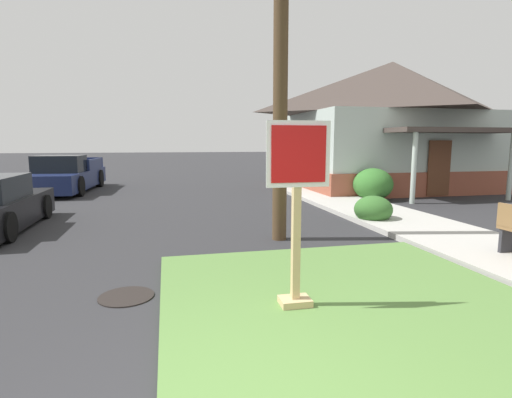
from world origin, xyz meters
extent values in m
cube|color=#567F3D|center=(1.94, 1.43, 0.04)|extent=(4.53, 5.93, 0.08)
cube|color=#B2AFA8|center=(5.41, 5.94, 0.06)|extent=(2.20, 18.02, 0.12)
cube|color=tan|center=(1.23, 2.04, 1.12)|extent=(0.09, 0.09, 2.07)
cube|color=tan|center=(1.23, 2.04, 0.12)|extent=(0.36, 0.29, 0.08)
cube|color=white|center=(1.23, 1.99, 1.85)|extent=(0.73, 0.02, 0.73)
cube|color=red|center=(1.23, 1.98, 1.85)|extent=(0.63, 0.02, 0.63)
cylinder|color=black|center=(-0.76, 2.93, 0.01)|extent=(0.70, 0.70, 0.02)
cylinder|color=black|center=(-3.34, 8.98, 0.31)|extent=(0.23, 0.62, 0.62)
cylinder|color=black|center=(-3.32, 6.37, 0.31)|extent=(0.23, 0.62, 0.62)
sphere|color=white|center=(-3.66, 9.73, 0.47)|extent=(0.14, 0.14, 0.14)
cube|color=#19234C|center=(-4.14, 15.06, 0.50)|extent=(2.21, 5.61, 0.68)
cube|color=black|center=(-4.19, 14.29, 1.14)|extent=(1.74, 1.53, 0.68)
cube|color=#19234C|center=(-3.19, 15.97, 1.06)|extent=(0.24, 2.32, 0.44)
cube|color=#19234C|center=(-4.97, 16.08, 1.06)|extent=(0.24, 2.32, 0.44)
cube|color=#19234C|center=(-3.98, 17.76, 1.06)|extent=(1.70, 0.20, 0.44)
cylinder|color=black|center=(-3.36, 13.36, 0.38)|extent=(0.30, 0.77, 0.76)
cylinder|color=black|center=(-5.12, 13.46, 0.38)|extent=(0.30, 0.77, 0.76)
cylinder|color=black|center=(-3.16, 16.66, 0.38)|extent=(0.30, 0.77, 0.76)
cylinder|color=black|center=(-4.92, 16.76, 0.38)|extent=(0.30, 0.77, 0.76)
cube|color=#2D2D33|center=(5.45, 3.26, 0.33)|extent=(0.36, 0.07, 0.41)
cube|color=brown|center=(9.44, 13.70, 0.45)|extent=(8.33, 6.71, 0.90)
cube|color=#B2C1B7|center=(9.44, 13.70, 2.04)|extent=(8.16, 6.58, 2.28)
pyramid|color=#423833|center=(9.44, 13.70, 4.29)|extent=(8.74, 7.05, 2.23)
cube|color=#423833|center=(9.44, 9.64, 2.38)|extent=(4.58, 1.40, 0.16)
cylinder|color=#B2C1B7|center=(7.56, 9.09, 1.19)|extent=(0.16, 0.16, 2.38)
cylinder|color=#B2C1B7|center=(11.31, 9.09, 1.19)|extent=(0.16, 0.16, 2.38)
cube|color=brown|center=(9.44, 10.32, 1.05)|extent=(0.90, 0.06, 2.00)
ellipsoid|color=#36722C|center=(6.70, 10.09, 0.55)|extent=(1.35, 1.35, 1.10)
ellipsoid|color=#35672A|center=(4.75, 6.56, 0.34)|extent=(0.93, 0.93, 0.68)
camera|label=1|loc=(-0.20, -2.18, 1.97)|focal=27.76mm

